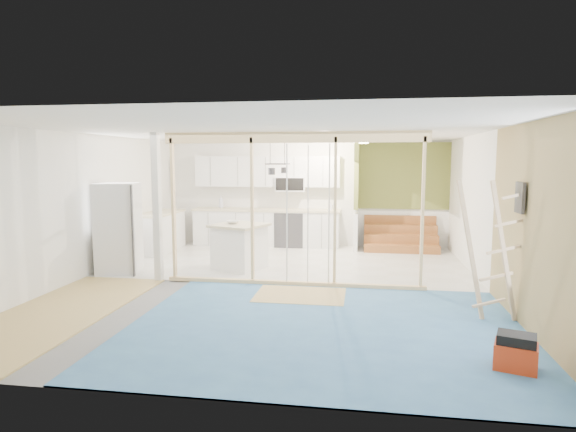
# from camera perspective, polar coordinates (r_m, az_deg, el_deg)

# --- Properties ---
(room) EXTENTS (7.01, 8.01, 2.61)m
(room) POSITION_cam_1_polar(r_m,az_deg,el_deg) (8.07, -1.50, 0.76)
(room) COLOR slate
(room) RESTS_ON ground
(floor_overlays) EXTENTS (7.00, 8.00, 0.03)m
(floor_overlays) POSITION_cam_1_polar(r_m,az_deg,el_deg) (8.35, -0.90, -8.05)
(floor_overlays) COLOR beige
(floor_overlays) RESTS_ON room
(stud_frame) EXTENTS (4.66, 0.14, 2.60)m
(stud_frame) POSITION_cam_1_polar(r_m,az_deg,el_deg) (8.10, -3.40, 2.94)
(stud_frame) COLOR beige
(stud_frame) RESTS_ON room
(base_cabinets) EXTENTS (4.45, 2.24, 0.93)m
(base_cabinets) POSITION_cam_1_polar(r_m,az_deg,el_deg) (11.78, -6.29, -1.51)
(base_cabinets) COLOR white
(base_cabinets) RESTS_ON room
(upper_cabinets) EXTENTS (3.60, 0.41, 0.85)m
(upper_cabinets) POSITION_cam_1_polar(r_m,az_deg,el_deg) (11.94, -2.22, 5.15)
(upper_cabinets) COLOR white
(upper_cabinets) RESTS_ON room
(green_partition) EXTENTS (2.25, 1.51, 2.60)m
(green_partition) POSITION_cam_1_polar(r_m,az_deg,el_deg) (11.64, 11.73, 0.66)
(green_partition) COLOR olive
(green_partition) RESTS_ON room
(pot_rack) EXTENTS (0.52, 0.52, 0.72)m
(pot_rack) POSITION_cam_1_polar(r_m,az_deg,el_deg) (9.95, -1.31, 5.88)
(pot_rack) COLOR black
(pot_rack) RESTS_ON room
(sheathing_panel) EXTENTS (0.02, 4.00, 2.60)m
(sheathing_panel) POSITION_cam_1_polar(r_m,az_deg,el_deg) (6.30, 27.66, -1.65)
(sheathing_panel) COLOR #9D8755
(sheathing_panel) RESTS_ON room
(electrical_panel) EXTENTS (0.04, 0.30, 0.40)m
(electrical_panel) POSITION_cam_1_polar(r_m,az_deg,el_deg) (6.82, 25.80, 1.98)
(electrical_panel) COLOR #3C3C42
(electrical_panel) RESTS_ON room
(ceiling_light) EXTENTS (0.32, 0.32, 0.08)m
(ceiling_light) POSITION_cam_1_polar(r_m,az_deg,el_deg) (10.91, 8.69, 8.73)
(ceiling_light) COLOR #FFEABF
(ceiling_light) RESTS_ON room
(fridge) EXTENTS (0.89, 0.86, 1.70)m
(fridge) POSITION_cam_1_polar(r_m,az_deg,el_deg) (9.57, -19.40, -1.40)
(fridge) COLOR silver
(fridge) RESTS_ON room
(island) EXTENTS (1.18, 1.18, 0.89)m
(island) POSITION_cam_1_polar(r_m,az_deg,el_deg) (9.45, -5.75, -3.66)
(island) COLOR white
(island) RESTS_ON room
(bowl) EXTENTS (0.26, 0.26, 0.06)m
(bowl) POSITION_cam_1_polar(r_m,az_deg,el_deg) (9.45, -6.55, -0.73)
(bowl) COLOR silver
(bowl) RESTS_ON island
(soap_bottle_a) EXTENTS (0.16, 0.16, 0.32)m
(soap_bottle_a) POSITION_cam_1_polar(r_m,az_deg,el_deg) (12.28, -7.95, 1.71)
(soap_bottle_a) COLOR silver
(soap_bottle_a) RESTS_ON base_cabinets
(soap_bottle_b) EXTENTS (0.11, 0.11, 0.20)m
(soap_bottle_b) POSITION_cam_1_polar(r_m,az_deg,el_deg) (11.63, 5.11, 1.19)
(soap_bottle_b) COLOR silver
(soap_bottle_b) RESTS_ON base_cabinets
(toolbox) EXTENTS (0.48, 0.41, 0.38)m
(toolbox) POSITION_cam_1_polar(r_m,az_deg,el_deg) (5.55, 25.39, -14.49)
(toolbox) COLOR #B83011
(toolbox) RESTS_ON room
(ladder) EXTENTS (1.00, 0.14, 1.86)m
(ladder) POSITION_cam_1_polar(r_m,az_deg,el_deg) (6.80, 22.97, -3.83)
(ladder) COLOR tan
(ladder) RESTS_ON room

